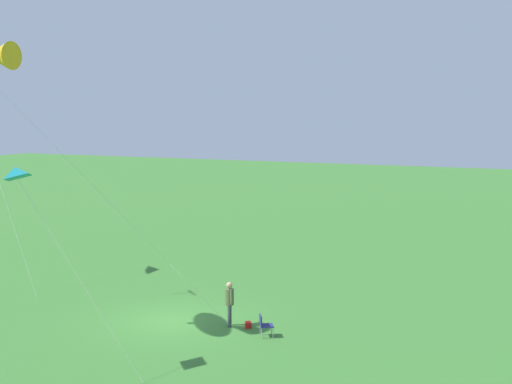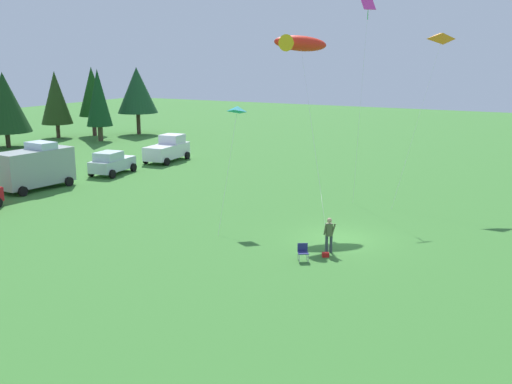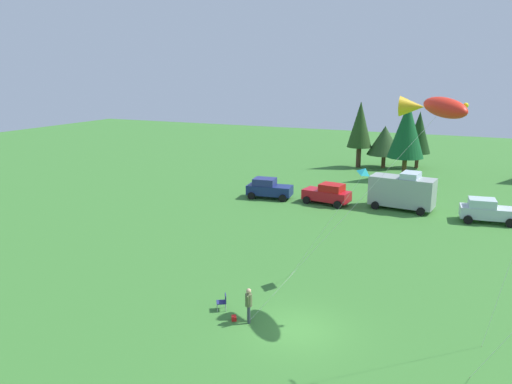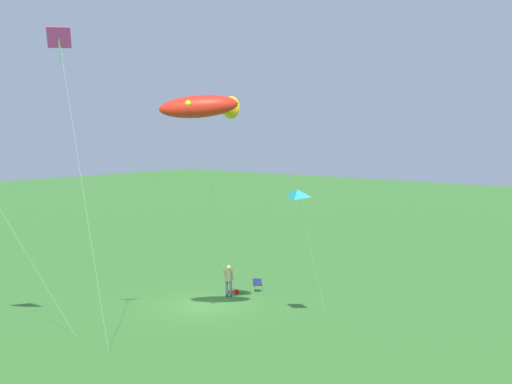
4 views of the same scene
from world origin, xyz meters
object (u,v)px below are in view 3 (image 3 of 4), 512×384
(car_navy_hatch, at_px, (269,188))
(van_motorhome_grey, at_px, (402,191))
(car_red_sedan, at_px, (328,194))
(kite_large_fish, at_px, (436,107))
(person_kite_flyer, at_px, (249,303))
(kite_delta_teal, at_px, (365,171))
(folding_chair, at_px, (223,301))
(backpack_on_grass, at_px, (234,318))
(car_silver_compact, at_px, (487,211))

(car_navy_hatch, relative_size, van_motorhome_grey, 0.78)
(car_red_sedan, distance_m, kite_large_fish, 22.45)
(person_kite_flyer, height_order, kite_delta_teal, kite_delta_teal)
(folding_chair, height_order, car_red_sedan, car_red_sedan)
(backpack_on_grass, relative_size, kite_delta_teal, 0.05)
(person_kite_flyer, distance_m, folding_chair, 1.91)
(person_kite_flyer, height_order, backpack_on_grass, person_kite_flyer)
(person_kite_flyer, relative_size, car_red_sedan, 0.40)
(car_navy_hatch, distance_m, kite_delta_teal, 20.45)
(folding_chair, xyz_separation_m, car_red_sedan, (-1.26, 22.21, 0.46))
(van_motorhome_grey, height_order, kite_delta_teal, kite_delta_teal)
(backpack_on_grass, distance_m, kite_delta_teal, 10.61)
(person_kite_flyer, relative_size, kite_large_fish, 0.16)
(backpack_on_grass, xyz_separation_m, car_silver_compact, (10.89, 22.83, 0.84))
(backpack_on_grass, distance_m, car_red_sedan, 23.08)
(kite_delta_teal, bearing_deg, car_red_sedan, 113.06)
(car_navy_hatch, height_order, car_silver_compact, same)
(car_red_sedan, bearing_deg, kite_large_fish, -52.59)
(folding_chair, height_order, van_motorhome_grey, van_motorhome_grey)
(backpack_on_grass, relative_size, kite_large_fish, 0.03)
(car_navy_hatch, height_order, kite_delta_teal, kite_delta_teal)
(folding_chair, relative_size, car_silver_compact, 0.19)
(person_kite_flyer, xyz_separation_m, kite_large_fish, (7.27, 5.09, 9.09))
(folding_chair, bearing_deg, person_kite_flyer, 128.34)
(folding_chair, height_order, car_silver_compact, car_silver_compact)
(kite_large_fish, xyz_separation_m, kite_delta_teal, (-3.61, 2.12, -3.72))
(car_navy_hatch, height_order, car_red_sedan, same)
(car_red_sedan, xyz_separation_m, kite_delta_teal, (6.65, -15.62, 5.44))
(person_kite_flyer, bearing_deg, car_silver_compact, -144.59)
(car_silver_compact, bearing_deg, car_red_sedan, -7.58)
(car_silver_compact, bearing_deg, kite_large_fish, 73.67)
(backpack_on_grass, bearing_deg, car_navy_hatch, 109.35)
(folding_chair, xyz_separation_m, van_motorhome_grey, (5.13, 23.19, 1.16))
(car_navy_hatch, distance_m, car_silver_compact, 18.86)
(car_red_sedan, bearing_deg, backpack_on_grass, -77.01)
(car_navy_hatch, height_order, van_motorhome_grey, van_motorhome_grey)
(person_kite_flyer, bearing_deg, folding_chair, -50.29)
(van_motorhome_grey, bearing_deg, car_silver_compact, -3.42)
(backpack_on_grass, height_order, car_red_sedan, car_red_sedan)
(car_silver_compact, distance_m, kite_delta_teal, 17.66)
(car_navy_hatch, distance_m, kite_large_fish, 25.39)
(backpack_on_grass, height_order, kite_large_fish, kite_large_fish)
(folding_chair, xyz_separation_m, kite_large_fish, (9.00, 4.47, 9.63))
(person_kite_flyer, bearing_deg, car_red_sedan, -113.04)
(person_kite_flyer, distance_m, car_navy_hatch, 24.19)
(backpack_on_grass, distance_m, car_silver_compact, 25.31)
(car_silver_compact, bearing_deg, car_navy_hatch, -6.60)
(backpack_on_grass, height_order, van_motorhome_grey, van_motorhome_grey)
(person_kite_flyer, height_order, folding_chair, person_kite_flyer)
(person_kite_flyer, distance_m, car_silver_compact, 24.87)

